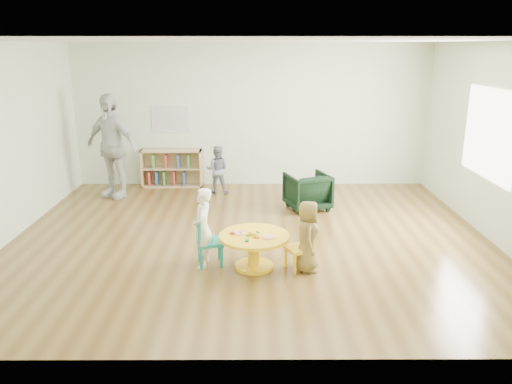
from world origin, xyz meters
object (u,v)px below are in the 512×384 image
armchair (307,191)px  adult_caretaker (111,146)px  kid_chair_right (302,247)px  child_left (203,228)px  toddler (217,170)px  kid_chair_left (206,241)px  bookshelf (171,168)px  child_right (308,236)px  activity_table (254,245)px

armchair → adult_caretaker: bearing=-30.6°
armchair → adult_caretaker: (-3.55, 0.76, 0.65)m
kid_chair_right → child_left: bearing=61.2°
kid_chair_right → toddler: 3.68m
kid_chair_left → bookshelf: size_ratio=0.51×
bookshelf → child_right: bearing=-59.6°
activity_table → child_right: (0.67, -0.08, 0.15)m
child_left → adult_caretaker: size_ratio=0.54×
kid_chair_right → child_right: child_right is taller
kid_chair_left → adult_caretaker: (-2.01, 3.07, 0.63)m
kid_chair_left → bookshelf: 3.94m
toddler → adult_caretaker: (-1.92, -0.24, 0.51)m
kid_chair_left → activity_table: bearing=70.6°
kid_chair_left → kid_chair_right: kid_chair_left is taller
child_right → bookshelf: bearing=32.4°
armchair → child_right: size_ratio=0.76×
bookshelf → armchair: (2.59, -1.49, -0.05)m
armchair → child_left: child_left is taller
kid_chair_left → kid_chair_right: 1.22m
child_right → adult_caretaker: bearing=47.4°
kid_chair_left → toddler: bearing=171.2°
bookshelf → child_left: bearing=-75.2°
armchair → toddler: toddler is taller
armchair → child_right: (-0.26, -2.49, 0.14)m
activity_table → kid_chair_left: kid_chair_left is taller
activity_table → adult_caretaker: size_ratio=0.46×
kid_chair_left → kid_chair_right: (1.21, -0.12, -0.03)m
kid_chair_right → child_left: child_left is taller
activity_table → bookshelf: bearing=113.1°
kid_chair_right → bookshelf: bearing=5.3°
kid_chair_right → activity_table: bearing=62.8°
activity_table → kid_chair_right: 0.60m
armchair → child_right: 2.51m
child_left → toddler: (-0.06, 3.35, -0.06)m
bookshelf → toddler: bearing=-26.7°
kid_chair_right → toddler: size_ratio=0.60×
kid_chair_left → child_right: child_right is taller
activity_table → toddler: (-0.71, 3.41, 0.15)m
child_right → adult_caretaker: 4.65m
bookshelf → toddler: 1.08m
bookshelf → kid_chair_left: bearing=-74.5°
activity_table → child_left: (-0.65, 0.06, 0.21)m
activity_table → child_right: child_right is taller
bookshelf → child_right: size_ratio=1.31×
kid_chair_right → armchair: armchair is taller
armchair → bookshelf: bearing=-48.3°
toddler → adult_caretaker: bearing=12.8°
child_right → armchair: bearing=-3.9°
adult_caretaker → kid_chair_left: bearing=-29.2°
bookshelf → child_right: child_right is taller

